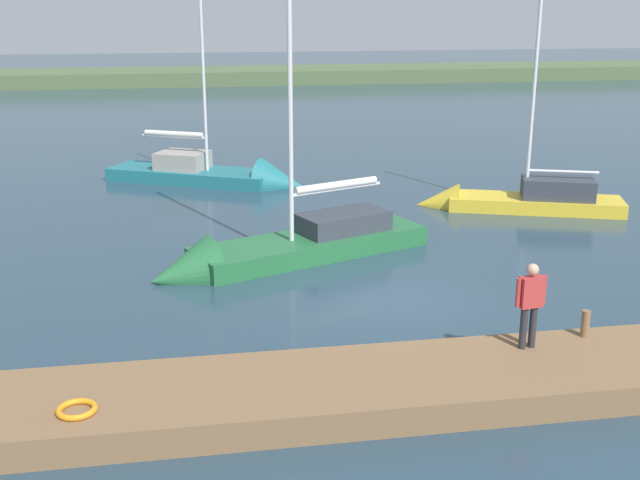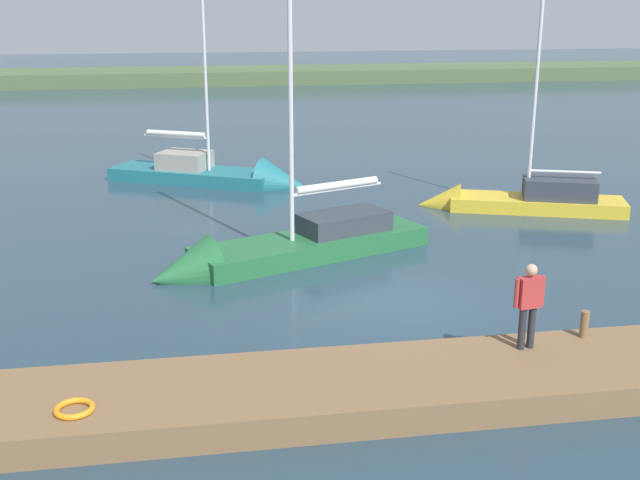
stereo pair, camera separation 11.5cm
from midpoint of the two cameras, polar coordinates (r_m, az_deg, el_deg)
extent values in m
plane|color=#263D4C|center=(19.01, 6.12, -4.42)|extent=(200.00, 200.00, 0.00)
cube|color=#4C603D|center=(72.52, -5.65, 11.33)|extent=(180.00, 8.00, 2.40)
cube|color=brown|center=(14.80, 11.05, -9.94)|extent=(26.47, 2.56, 0.54)
cylinder|color=brown|center=(16.37, 18.83, -5.80)|extent=(0.17, 0.17, 0.55)
torus|color=orange|center=(13.52, -17.16, -11.62)|extent=(0.66, 0.66, 0.10)
cube|color=#236638|center=(22.25, -0.45, -0.86)|extent=(7.08, 4.34, 0.89)
cone|color=#236638|center=(20.61, -9.80, -2.58)|extent=(2.27, 2.38, 1.88)
cube|color=#333842|center=(22.61, 1.91, 1.32)|extent=(2.86, 2.18, 0.55)
cylinder|color=silver|center=(20.94, -2.01, 12.21)|extent=(0.13, 0.13, 9.27)
cylinder|color=silver|center=(22.23, 1.40, 3.69)|extent=(2.78, 1.22, 0.10)
cylinder|color=silver|center=(22.20, 1.40, 4.00)|extent=(2.55, 1.21, 0.22)
cube|color=gold|center=(28.09, 15.51, 2.11)|extent=(6.04, 3.49, 0.89)
cone|color=gold|center=(27.96, 8.73, 2.47)|extent=(1.94, 2.04, 1.64)
cube|color=#333842|center=(27.99, 17.08, 3.60)|extent=(2.69, 2.08, 0.70)
cylinder|color=silver|center=(27.35, 15.50, 10.53)|extent=(0.13, 0.13, 7.35)
cylinder|color=silver|center=(27.89, 17.46, 4.74)|extent=(2.23, 0.87, 0.10)
cube|color=#1E6B75|center=(31.94, -9.04, 4.43)|extent=(6.85, 4.86, 0.77)
cone|color=#1E6B75|center=(30.41, -2.55, 4.00)|extent=(2.52, 2.61, 2.00)
cube|color=gray|center=(31.96, -9.69, 5.73)|extent=(2.39, 2.23, 0.68)
cylinder|color=silver|center=(31.03, -8.20, 11.55)|extent=(0.12, 0.12, 7.19)
cylinder|color=silver|center=(31.95, -10.30, 7.39)|extent=(2.53, 1.38, 0.10)
cylinder|color=silver|center=(31.93, -10.31, 7.60)|extent=(2.33, 1.35, 0.21)
cylinder|color=#28282D|center=(15.44, 14.66, -6.22)|extent=(0.14, 0.14, 0.84)
cylinder|color=#28282D|center=(15.55, 15.30, -6.11)|extent=(0.14, 0.14, 0.84)
cube|color=#B23333|center=(15.24, 15.18, -3.68)|extent=(0.48, 0.29, 0.59)
sphere|color=tan|center=(15.09, 15.31, -2.11)|extent=(0.23, 0.23, 0.23)
cylinder|color=#B23333|center=(15.09, 14.30, -3.76)|extent=(0.09, 0.09, 0.56)
cylinder|color=#B23333|center=(15.38, 16.05, -3.50)|extent=(0.09, 0.09, 0.56)
camera|label=1|loc=(0.06, -89.83, 0.05)|focal=44.10mm
camera|label=2|loc=(0.06, 90.17, -0.05)|focal=44.10mm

